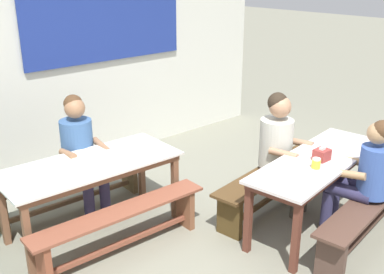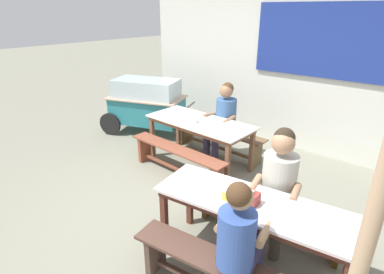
{
  "view_description": "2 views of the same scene",
  "coord_description": "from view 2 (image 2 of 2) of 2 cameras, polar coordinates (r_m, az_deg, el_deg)",
  "views": [
    {
      "loc": [
        -2.72,
        -2.6,
        2.5
      ],
      "look_at": [
        0.24,
        0.71,
        0.84
      ],
      "focal_mm": 43.14,
      "sensor_mm": 36.0,
      "label": 1
    },
    {
      "loc": [
        2.0,
        -2.49,
        2.34
      ],
      "look_at": [
        -0.22,
        0.21,
        0.88
      ],
      "focal_mm": 28.76,
      "sensor_mm": 36.0,
      "label": 2
    }
  ],
  "objects": [
    {
      "name": "person_right_near_table",
      "position": [
        3.24,
        15.66,
        -7.74
      ],
      "size": [
        0.51,
        0.55,
        1.29
      ],
      "color": "#403B31",
      "rests_on": "ground_plane"
    },
    {
      "name": "bench_far_front",
      "position": [
        4.58,
        -2.87,
        -3.78
      ],
      "size": [
        1.73,
        0.33,
        0.44
      ],
      "color": "brown",
      "rests_on": "ground_plane"
    },
    {
      "name": "bench_near_back",
      "position": [
        3.53,
        14.0,
        -13.17
      ],
      "size": [
        1.72,
        0.54,
        0.44
      ],
      "color": "#4D351B",
      "rests_on": "ground_plane"
    },
    {
      "name": "ground_plane",
      "position": [
        3.96,
        0.56,
        -13.51
      ],
      "size": [
        40.0,
        40.0,
        0.0
      ],
      "primitive_type": "plane",
      "color": "gray"
    },
    {
      "name": "condiment_jar",
      "position": [
        2.86,
        6.4,
        -10.47
      ],
      "size": [
        0.08,
        0.08,
        0.1
      ],
      "color": "yellow",
      "rests_on": "dining_table_near"
    },
    {
      "name": "wooden_support_post",
      "position": [
        1.91,
        28.94,
        -19.35
      ],
      "size": [
        0.09,
        0.09,
        2.29
      ],
      "primitive_type": "cylinder",
      "color": "tan",
      "rests_on": "ground_plane"
    },
    {
      "name": "backdrop_wall",
      "position": [
        5.62,
        18.69,
        12.51
      ],
      "size": [
        6.22,
        0.23,
        2.77
      ],
      "color": "silver",
      "rests_on": "ground_plane"
    },
    {
      "name": "food_cart",
      "position": [
        6.2,
        -8.47,
        6.36
      ],
      "size": [
        1.91,
        1.33,
        1.08
      ],
      "color": "teal",
      "rests_on": "ground_plane"
    },
    {
      "name": "tissue_box",
      "position": [
        2.82,
        10.74,
        -11.01
      ],
      "size": [
        0.15,
        0.12,
        0.13
      ],
      "color": "#953430",
      "rests_on": "dining_table_near"
    },
    {
      "name": "dining_table_far",
      "position": [
        4.79,
        1.42,
        2.17
      ],
      "size": [
        1.73,
        0.81,
        0.73
      ],
      "color": "silver",
      "rests_on": "ground_plane"
    },
    {
      "name": "soup_bowl",
      "position": [
        4.71,
        0.47,
        3.06
      ],
      "size": [
        0.12,
        0.12,
        0.05
      ],
      "primitive_type": "cylinder",
      "color": "silver",
      "rests_on": "dining_table_far"
    },
    {
      "name": "person_center_facing",
      "position": [
        5.04,
        5.83,
        3.81
      ],
      "size": [
        0.46,
        0.6,
        1.27
      ],
      "color": "#352E4E",
      "rests_on": "ground_plane"
    },
    {
      "name": "dining_table_near",
      "position": [
        2.92,
        11.26,
        -12.97
      ],
      "size": [
        1.89,
        0.84,
        0.73
      ],
      "color": "silver",
      "rests_on": "ground_plane"
    },
    {
      "name": "bench_far_back",
      "position": [
        5.31,
        5.04,
        -0.1
      ],
      "size": [
        1.72,
        0.38,
        0.44
      ],
      "color": "brown",
      "rests_on": "ground_plane"
    },
    {
      "name": "person_near_front",
      "position": [
        2.56,
        8.87,
        -17.79
      ],
      "size": [
        0.45,
        0.58,
        1.22
      ],
      "color": "#312F53",
      "rests_on": "ground_plane"
    }
  ]
}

